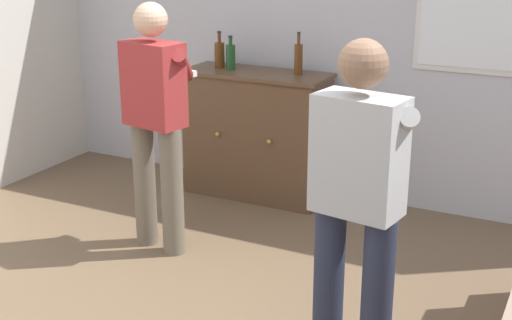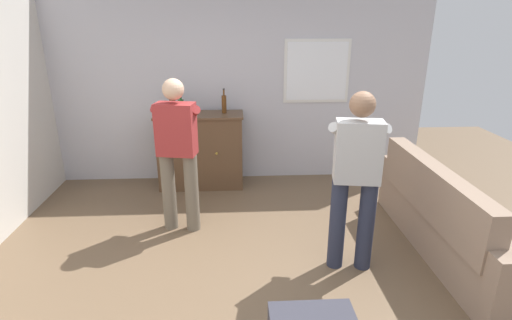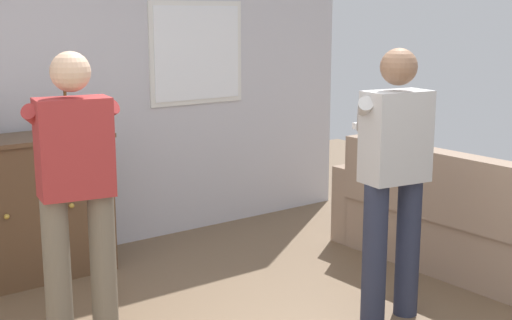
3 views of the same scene
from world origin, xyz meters
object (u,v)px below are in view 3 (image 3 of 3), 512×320
couch (464,229)px  bottle_liquor_amber (66,114)px  person_standing_left (76,186)px  sideboard_cabinet (28,208)px  person_standing_right (393,172)px

couch → bottle_liquor_amber: (-2.20, 1.89, 0.82)m
person_standing_left → bottle_liquor_amber: bearing=69.3°
sideboard_cabinet → person_standing_right: size_ratio=0.70×
couch → sideboard_cabinet: bearing=144.1°
sideboard_cabinet → person_standing_left: 1.28m
couch → sideboard_cabinet: (-2.54, 1.84, 0.18)m
person_standing_right → couch: bearing=10.7°
couch → person_standing_right: bearing=-169.3°
couch → sideboard_cabinet: size_ratio=1.98×
bottle_liquor_amber → person_standing_right: (1.20, -2.07, -0.22)m
couch → bottle_liquor_amber: bottle_liquor_amber is taller
couch → person_standing_left: person_standing_left is taller
sideboard_cabinet → person_standing_left: person_standing_left is taller
person_standing_left → person_standing_right: (1.67, -0.83, 0.00)m
bottle_liquor_amber → person_standing_left: size_ratio=0.20×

